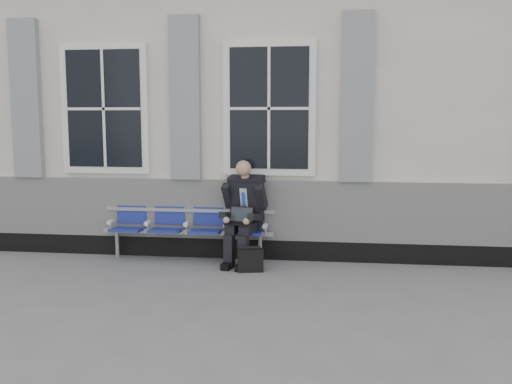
# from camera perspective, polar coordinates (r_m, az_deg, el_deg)

# --- Properties ---
(ground) EXTENTS (70.00, 70.00, 0.00)m
(ground) POSITION_cam_1_polar(r_m,az_deg,el_deg) (7.30, -2.72, -9.43)
(ground) COLOR slate
(ground) RESTS_ON ground
(station_building) EXTENTS (14.40, 4.40, 4.49)m
(station_building) POSITION_cam_1_polar(r_m,az_deg,el_deg) (10.43, 0.50, 8.02)
(station_building) COLOR silver
(station_building) RESTS_ON ground
(bench) EXTENTS (2.60, 0.47, 0.91)m
(bench) POSITION_cam_1_polar(r_m,az_deg,el_deg) (8.61, -6.86, -3.09)
(bench) COLOR #9EA0A3
(bench) RESTS_ON ground
(businessman) EXTENTS (0.67, 0.89, 1.51)m
(businessman) POSITION_cam_1_polar(r_m,az_deg,el_deg) (8.26, -1.23, -1.70)
(businessman) COLOR black
(businessman) RESTS_ON ground
(briefcase) EXTENTS (0.37, 0.22, 0.36)m
(briefcase) POSITION_cam_1_polar(r_m,az_deg,el_deg) (7.94, -0.56, -6.80)
(briefcase) COLOR black
(briefcase) RESTS_ON ground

